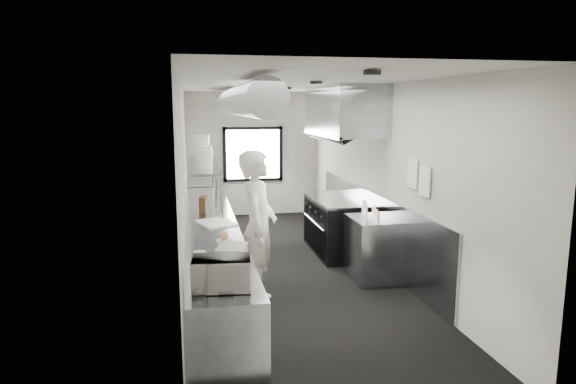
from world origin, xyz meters
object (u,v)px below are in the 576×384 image
squeeze_bottle_b (376,216)px  squeeze_bottle_d (366,210)px  deli_tub_a (209,271)px  plate_stack_b (204,155)px  squeeze_bottle_a (378,218)px  prep_counter (212,254)px  squeeze_bottle_e (364,207)px  small_plate (224,241)px  pass_shelf (204,164)px  plate_stack_c (201,151)px  plate_stack_a (204,159)px  range (338,225)px  exhaust_hood (343,111)px  bottle_station (373,249)px  far_work_table (204,204)px  knife_block (203,204)px  cutting_board (216,223)px  deli_tub_b (199,256)px  line_cook (258,228)px  microwave (221,273)px  plate_stack_d (202,146)px  squeeze_bottle_c (374,213)px

squeeze_bottle_b → squeeze_bottle_d: same height
deli_tub_a → squeeze_bottle_b: squeeze_bottle_b is taller
plate_stack_b → squeeze_bottle_a: plate_stack_b is taller
prep_counter → squeeze_bottle_e: squeeze_bottle_e is taller
small_plate → pass_shelf: bearing=93.5°
plate_stack_c → plate_stack_a: bearing=-89.1°
range → small_plate: 3.08m
exhaust_hood → squeeze_bottle_d: (-0.02, -1.22, -1.41)m
bottle_station → far_work_table: 4.53m
deli_tub_a → small_plate: (0.23, 1.20, -0.04)m
exhaust_hood → knife_block: bearing=-168.3°
far_work_table → plate_stack_b: bearing=-90.7°
deli_tub_a → squeeze_bottle_e: size_ratio=0.69×
cutting_board → squeeze_bottle_b: size_ratio=3.37×
plate_stack_b → deli_tub_b: bearing=-93.2°
range → bottle_station: range is taller
squeeze_bottle_a → plate_stack_a: bearing=152.2°
small_plate → squeeze_bottle_e: 2.43m
cutting_board → plate_stack_a: (-0.11, 0.73, 0.80)m
cutting_board → knife_block: size_ratio=2.40×
plate_stack_c → squeeze_bottle_d: (2.30, -1.75, -0.75)m
line_cook → squeeze_bottle_d: 1.84m
deli_tub_b → far_work_table: bearing=88.0°
microwave → deli_tub_b: microwave is taller
deli_tub_a → prep_counter: bearing=87.1°
bottle_station → plate_stack_c: bearing=140.8°
microwave → squeeze_bottle_d: microwave is taller
exhaust_hood → squeeze_bottle_a: exhaust_hood is taller
small_plate → plate_stack_d: bearing=92.9°
deli_tub_a → small_plate: 1.22m
far_work_table → squeeze_bottle_a: size_ratio=7.32×
cutting_board → squeeze_bottle_e: bearing=5.0°
squeeze_bottle_e → squeeze_bottle_d: bearing=-100.2°
range → plate_stack_d: 2.75m
far_work_table → plate_stack_b: 2.91m
squeeze_bottle_e → cutting_board: bearing=-175.0°
plate_stack_a → squeeze_bottle_c: (2.33, -0.88, -0.72)m
plate_stack_a → squeeze_bottle_b: plate_stack_a is taller
plate_stack_c → far_work_table: bearing=88.1°
knife_block → squeeze_bottle_d: bearing=-8.8°
exhaust_hood → squeeze_bottle_b: 2.12m
squeeze_bottle_e → plate_stack_a: bearing=166.8°
plate_stack_a → squeeze_bottle_c: 2.59m
microwave → knife_block: size_ratio=2.02×
line_cook → microwave: line_cook is taller
deli_tub_a → line_cook: bearing=65.6°
pass_shelf → cutting_board: pass_shelf is taller
exhaust_hood → microwave: size_ratio=4.71×
bottle_station → plate_stack_c: size_ratio=2.83×
range → plate_stack_c: 2.64m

